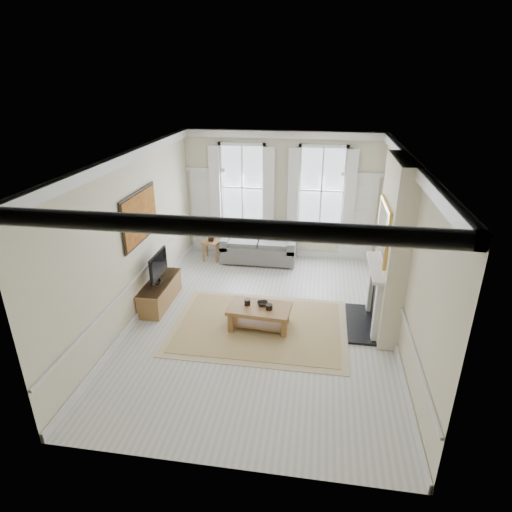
% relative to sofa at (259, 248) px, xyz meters
% --- Properties ---
extents(floor, '(7.20, 7.20, 0.00)m').
position_rel_sofa_xyz_m(floor, '(0.52, -3.11, -0.37)').
color(floor, '#B7B5AD').
rests_on(floor, ground).
extents(ceiling, '(7.20, 7.20, 0.00)m').
position_rel_sofa_xyz_m(ceiling, '(0.52, -3.11, 3.03)').
color(ceiling, white).
rests_on(ceiling, back_wall).
extents(back_wall, '(5.20, 0.00, 5.20)m').
position_rel_sofa_xyz_m(back_wall, '(0.52, 0.49, 1.33)').
color(back_wall, beige).
rests_on(back_wall, floor).
extents(left_wall, '(0.00, 7.20, 7.20)m').
position_rel_sofa_xyz_m(left_wall, '(-2.08, -3.11, 1.33)').
color(left_wall, beige).
rests_on(left_wall, floor).
extents(right_wall, '(0.00, 7.20, 7.20)m').
position_rel_sofa_xyz_m(right_wall, '(3.12, -3.11, 1.33)').
color(right_wall, beige).
rests_on(right_wall, floor).
extents(window_left, '(1.26, 0.20, 2.20)m').
position_rel_sofa_xyz_m(window_left, '(-0.53, 0.44, 1.53)').
color(window_left, '#B2BCC6').
rests_on(window_left, back_wall).
extents(window_right, '(1.26, 0.20, 2.20)m').
position_rel_sofa_xyz_m(window_right, '(1.57, 0.44, 1.53)').
color(window_right, '#B2BCC6').
rests_on(window_right, back_wall).
extents(door_left, '(0.90, 0.08, 2.30)m').
position_rel_sofa_xyz_m(door_left, '(-1.53, 0.45, 0.78)').
color(door_left, silver).
rests_on(door_left, floor).
extents(door_right, '(0.90, 0.08, 2.30)m').
position_rel_sofa_xyz_m(door_right, '(2.57, 0.45, 0.78)').
color(door_right, silver).
rests_on(door_right, floor).
extents(painting, '(0.05, 1.66, 1.06)m').
position_rel_sofa_xyz_m(painting, '(-2.04, -2.81, 1.68)').
color(painting, '#B06F1E').
rests_on(painting, left_wall).
extents(chimney_breast, '(0.35, 1.70, 3.38)m').
position_rel_sofa_xyz_m(chimney_breast, '(2.94, -2.91, 1.33)').
color(chimney_breast, beige).
rests_on(chimney_breast, floor).
extents(hearth, '(0.55, 1.50, 0.05)m').
position_rel_sofa_xyz_m(hearth, '(2.52, -2.91, -0.34)').
color(hearth, black).
rests_on(hearth, floor).
extents(fireplace, '(0.21, 1.45, 1.33)m').
position_rel_sofa_xyz_m(fireplace, '(2.72, -2.91, 0.36)').
color(fireplace, silver).
rests_on(fireplace, floor).
extents(mirror, '(0.06, 1.26, 1.06)m').
position_rel_sofa_xyz_m(mirror, '(2.73, -2.91, 1.68)').
color(mirror, gold).
rests_on(mirror, chimney_breast).
extents(sofa, '(1.97, 0.96, 0.89)m').
position_rel_sofa_xyz_m(sofa, '(0.00, 0.00, 0.00)').
color(sofa, '#5D5D5B').
rests_on(sofa, floor).
extents(side_table, '(0.53, 0.53, 0.55)m').
position_rel_sofa_xyz_m(side_table, '(-1.29, -0.15, 0.07)').
color(side_table, brown).
rests_on(side_table, floor).
extents(rug, '(3.50, 2.60, 0.02)m').
position_rel_sofa_xyz_m(rug, '(0.49, -3.32, -0.36)').
color(rug, '#A58655').
rests_on(rug, floor).
extents(coffee_table, '(1.27, 0.81, 0.46)m').
position_rel_sofa_xyz_m(coffee_table, '(0.49, -3.32, 0.01)').
color(coffee_table, brown).
rests_on(coffee_table, rug).
extents(ceramic_pot_a, '(0.12, 0.12, 0.12)m').
position_rel_sofa_xyz_m(ceramic_pot_a, '(0.24, -3.27, 0.15)').
color(ceramic_pot_a, black).
rests_on(ceramic_pot_a, coffee_table).
extents(ceramic_pot_b, '(0.14, 0.14, 0.10)m').
position_rel_sofa_xyz_m(ceramic_pot_b, '(0.69, -3.37, 0.14)').
color(ceramic_pot_b, black).
rests_on(ceramic_pot_b, coffee_table).
extents(bowl, '(0.27, 0.27, 0.05)m').
position_rel_sofa_xyz_m(bowl, '(0.54, -3.22, 0.12)').
color(bowl, black).
rests_on(bowl, coffee_table).
extents(tv_stand, '(0.48, 1.50, 0.53)m').
position_rel_sofa_xyz_m(tv_stand, '(-1.82, -2.70, -0.10)').
color(tv_stand, brown).
rests_on(tv_stand, floor).
extents(tv, '(0.08, 0.90, 0.68)m').
position_rel_sofa_xyz_m(tv, '(-1.80, -2.70, 0.56)').
color(tv, black).
rests_on(tv, tv_stand).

